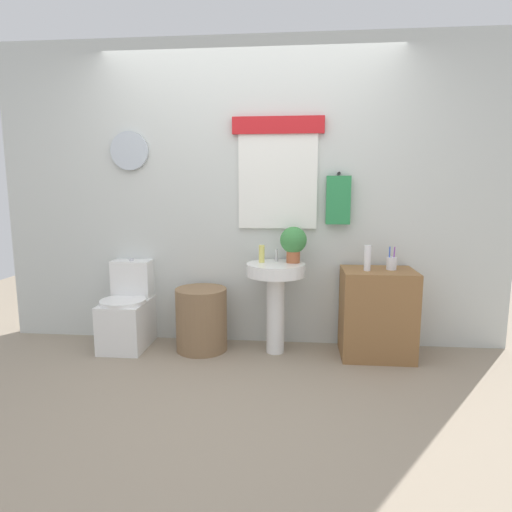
{
  "coord_description": "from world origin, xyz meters",
  "views": [
    {
      "loc": [
        0.4,
        -2.61,
        1.36
      ],
      "look_at": [
        0.08,
        0.8,
        0.82
      ],
      "focal_mm": 30.3,
      "sensor_mm": 36.0,
      "label": 1
    }
  ],
  "objects": [
    {
      "name": "toilet",
      "position": [
        -1.04,
        0.88,
        0.29
      ],
      "size": [
        0.38,
        0.51,
        0.75
      ],
      "color": "white",
      "rests_on": "ground_plane"
    },
    {
      "name": "wooden_cabinet",
      "position": [
        1.06,
        0.85,
        0.36
      ],
      "size": [
        0.57,
        0.44,
        0.72
      ],
      "primitive_type": "cube",
      "color": "olive",
      "rests_on": "ground_plane"
    },
    {
      "name": "lotion_bottle",
      "position": [
        0.96,
        0.81,
        0.82
      ],
      "size": [
        0.05,
        0.05,
        0.2
      ],
      "primitive_type": "cylinder",
      "color": "white",
      "rests_on": "wooden_cabinet"
    },
    {
      "name": "pedestal_sink",
      "position": [
        0.24,
        0.85,
        0.56
      ],
      "size": [
        0.48,
        0.48,
        0.75
      ],
      "color": "white",
      "rests_on": "ground_plane"
    },
    {
      "name": "soap_bottle",
      "position": [
        0.12,
        0.9,
        0.83
      ],
      "size": [
        0.05,
        0.05,
        0.14
      ],
      "primitive_type": "cylinder",
      "color": "#DBD166",
      "rests_on": "pedestal_sink"
    },
    {
      "name": "toothbrush_cup",
      "position": [
        1.16,
        0.87,
        0.77
      ],
      "size": [
        0.08,
        0.08,
        0.19
      ],
      "color": "silver",
      "rests_on": "wooden_cabinet"
    },
    {
      "name": "laundry_hamper",
      "position": [
        -0.39,
        0.85,
        0.27
      ],
      "size": [
        0.43,
        0.43,
        0.53
      ],
      "primitive_type": "cylinder",
      "color": "#846647",
      "rests_on": "ground_plane"
    },
    {
      "name": "ground_plane",
      "position": [
        0.0,
        0.0,
        0.0
      ],
      "size": [
        8.0,
        8.0,
        0.0
      ],
      "primitive_type": "plane",
      "color": "gray"
    },
    {
      "name": "faucet",
      "position": [
        0.24,
        0.97,
        0.8
      ],
      "size": [
        0.03,
        0.03,
        0.1
      ],
      "primitive_type": "cylinder",
      "color": "silver",
      "rests_on": "pedestal_sink"
    },
    {
      "name": "back_wall",
      "position": [
        0.0,
        1.15,
        1.3
      ],
      "size": [
        4.4,
        0.18,
        2.6
      ],
      "color": "silver",
      "rests_on": "ground_plane"
    },
    {
      "name": "potted_plant",
      "position": [
        0.38,
        0.91,
        0.93
      ],
      "size": [
        0.22,
        0.22,
        0.3
      ],
      "color": "#AD5B38",
      "rests_on": "pedestal_sink"
    }
  ]
}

